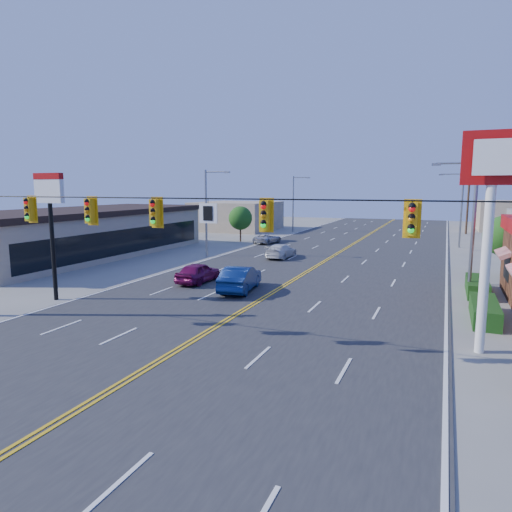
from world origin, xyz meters
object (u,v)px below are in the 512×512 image
at_px(kfc_pylon, 491,197).
at_px(pizza_hut_sign, 50,210).
at_px(car_silver, 267,239).
at_px(signal_span, 179,227).
at_px(car_blue, 240,279).
at_px(car_magenta, 198,273).
at_px(car_white, 281,252).

xyz_separation_m(kfc_pylon, pizza_hut_sign, (-22.00, 0.00, -0.86)).
bearing_deg(car_silver, pizza_hut_sign, 94.61).
relative_size(kfc_pylon, pizza_hut_sign, 1.24).
height_order(signal_span, car_blue, signal_span).
height_order(kfc_pylon, car_blue, kfc_pylon).
bearing_deg(pizza_hut_sign, car_silver, 86.48).
bearing_deg(car_silver, kfc_pylon, 132.87).
height_order(pizza_hut_sign, car_blue, pizza_hut_sign).
bearing_deg(car_blue, signal_span, 92.08).
xyz_separation_m(car_magenta, car_blue, (3.64, -1.17, 0.09)).
xyz_separation_m(signal_span, car_blue, (-1.94, 9.98, -4.11)).
bearing_deg(car_white, car_blue, 101.10).
distance_m(pizza_hut_sign, car_magenta, 9.96).
bearing_deg(pizza_hut_sign, car_blue, 33.78).
relative_size(car_magenta, car_blue, 0.85).
distance_m(signal_span, kfc_pylon, 11.87).
distance_m(signal_span, car_magenta, 13.15).
bearing_deg(kfc_pylon, pizza_hut_sign, 180.00).
bearing_deg(pizza_hut_sign, signal_span, -20.19).
xyz_separation_m(car_white, car_silver, (-5.03, 9.59, -0.06)).
height_order(kfc_pylon, car_white, kfc_pylon).
bearing_deg(kfc_pylon, car_white, 127.83).
height_order(car_magenta, car_silver, car_magenta).
relative_size(signal_span, pizza_hut_sign, 3.55).
height_order(signal_span, pizza_hut_sign, signal_span).
xyz_separation_m(kfc_pylon, car_magenta, (-16.71, 7.14, -5.36)).
xyz_separation_m(kfc_pylon, car_blue, (-13.06, 5.98, -5.27)).
relative_size(car_magenta, car_white, 0.92).
bearing_deg(car_magenta, pizza_hut_sign, 53.71).
distance_m(kfc_pylon, car_silver, 35.88).
bearing_deg(signal_span, pizza_hut_sign, 159.81).
bearing_deg(car_white, pizza_hut_sign, 73.00).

